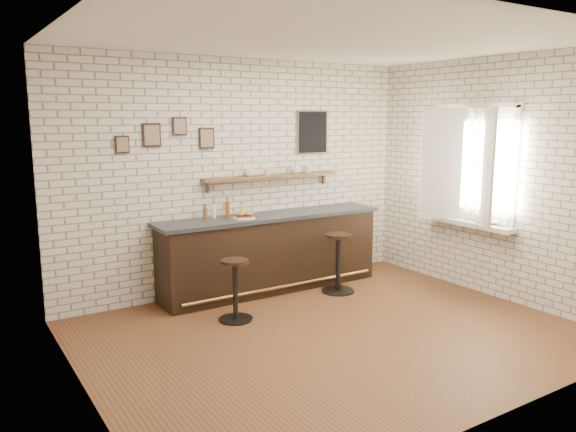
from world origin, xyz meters
The scene contains 21 objects.
ground centered at (0.00, 0.00, 0.00)m, with size 5.00×5.00×0.00m, color brown.
bar_counter centered at (0.26, 1.70, 0.51)m, with size 3.10×0.65×1.01m.
sandwich_plate centered at (-0.18, 1.62, 1.02)m, with size 0.28×0.28×0.01m, color white.
ciabatta_sandwich centered at (-0.17, 1.62, 1.06)m, with size 0.24×0.17×0.07m.
potato_chips centered at (-0.19, 1.62, 1.02)m, with size 0.26×0.18×0.00m.
bitters_bottle_brown centered at (-0.60, 1.86, 1.08)m, with size 0.06×0.06×0.18m.
bitters_bottle_white centered at (-0.48, 1.86, 1.09)m, with size 0.05×0.05×0.20m.
bitters_bottle_amber centered at (-0.29, 1.86, 1.11)m, with size 0.06×0.06×0.25m.
condiment_bottle_yellow centered at (-0.09, 1.86, 1.08)m, with size 0.05×0.05×0.17m.
bar_stool_left centered at (-0.67, 0.93, 0.38)m, with size 0.40×0.40×0.70m.
bar_stool_right centered at (0.94, 1.14, 0.41)m, with size 0.43×0.43×0.77m.
wall_shelf centered at (0.40, 1.90, 1.48)m, with size 2.00×0.18×0.18m.
shelf_cup_a centered at (0.06, 1.90, 1.55)m, with size 0.13×0.13×0.10m, color white.
shelf_cup_b centered at (0.33, 1.90, 1.54)m, with size 0.10×0.10×0.09m, color white.
shelf_cup_c centered at (0.78, 1.90, 1.55)m, with size 0.13×0.13×0.10m, color white.
shelf_cup_d centered at (0.98, 1.90, 1.55)m, with size 0.11×0.11×0.10m, color white.
back_wall_decor centered at (0.23, 1.98, 2.05)m, with size 2.96×0.02×0.56m.
window_sill centered at (2.40, 0.30, 0.90)m, with size 0.20×1.35×0.06m.
casement_window centered at (2.36, 0.30, 1.65)m, with size 0.40×1.30×1.56m.
book_lower centered at (2.38, 0.08, 0.94)m, with size 0.15×0.21×0.02m, color tan.
book_upper centered at (2.38, 0.05, 0.96)m, with size 0.16×0.22×0.02m, color tan.
Camera 1 is at (-3.42, -4.48, 2.26)m, focal length 35.00 mm.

